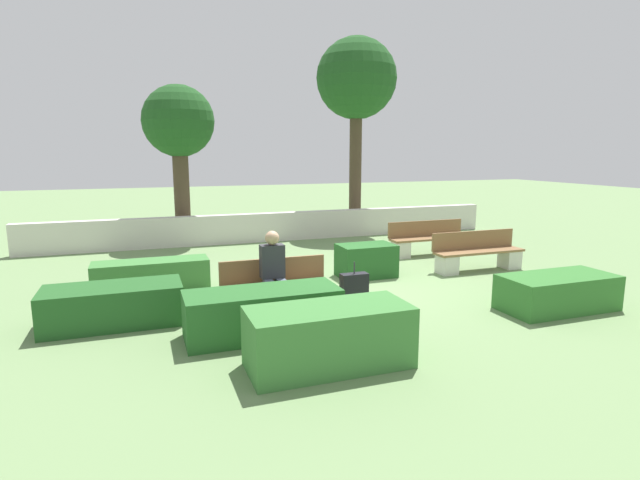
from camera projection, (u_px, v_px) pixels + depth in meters
ground_plane at (355, 289)px, 9.57m from camera, size 60.00×60.00×0.00m
perimeter_wall at (278, 227)px, 14.70m from camera, size 13.81×0.30×0.83m
bench_front at (276, 292)px, 8.16m from camera, size 1.79×0.48×0.85m
bench_left_side at (478, 255)px, 11.00m from camera, size 2.12×0.48×0.85m
bench_right_side at (429, 242)px, 12.65m from camera, size 2.13×0.49×0.85m
person_seated_man at (274, 269)px, 7.94m from camera, size 0.38×0.63×1.35m
hedge_block_near_left at (113, 305)px, 7.55m from camera, size 2.01×0.90×0.60m
hedge_block_near_right at (329, 337)px, 6.05m from camera, size 1.99×0.86×0.75m
hedge_block_mid_left at (557, 292)px, 8.28m from camera, size 1.92×0.90×0.58m
hedge_block_mid_right at (366, 261)px, 10.47m from camera, size 1.17×0.74×0.68m
hedge_block_far_left at (152, 275)px, 9.45m from camera, size 2.11×0.65×0.57m
hedge_block_far_right at (263, 313)px, 7.09m from camera, size 2.18×0.83×0.67m
suitcase at (354, 290)px, 8.40m from camera, size 0.46×0.19×0.78m
tree_leftmost at (179, 126)px, 13.85m from camera, size 1.98×1.98×4.43m
tree_center_left at (356, 82)px, 15.61m from camera, size 2.52×2.52×6.12m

